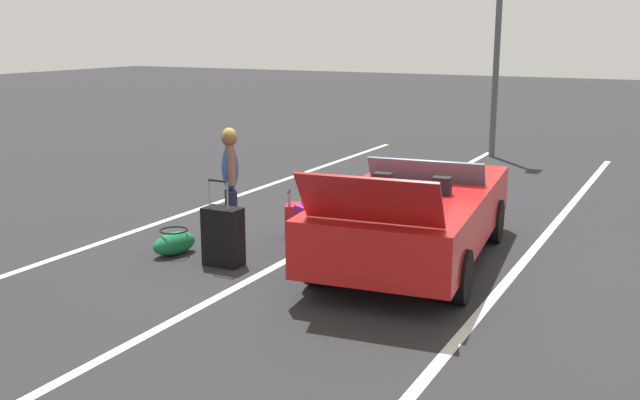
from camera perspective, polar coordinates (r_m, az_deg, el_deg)
ground_plane at (r=9.52m, az=7.26°, el=-4.71°), size 80.00×80.00×0.00m
lot_line_near at (r=9.18m, az=14.64°, el=-5.71°), size 18.00×0.12×0.01m
lot_line_mid at (r=10.09m, az=-0.44°, el=-3.58°), size 18.00×0.12×0.01m
lot_line_far at (r=11.57m, az=-12.31°, el=-1.72°), size 18.00×0.12×0.01m
convertible_car at (r=9.55m, az=7.65°, el=-0.98°), size 4.39×2.22×1.49m
suitcase_large_black at (r=9.27m, az=-7.50°, el=-2.82°), size 0.31×0.49×1.11m
suitcase_medium_bright at (r=9.84m, az=-0.63°, el=-2.12°), size 0.47×0.40×0.97m
suitcase_small_carryon at (r=10.39m, az=-2.10°, el=-1.66°), size 0.39×0.32×0.69m
duffel_bag at (r=9.86m, az=-11.23°, el=-3.28°), size 0.69×0.45×0.34m
traveler_person at (r=9.77m, az=-6.95°, el=1.39°), size 0.52×0.46×1.65m
parking_lamp_post at (r=17.52m, az=13.63°, el=12.68°), size 0.50×0.24×4.98m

